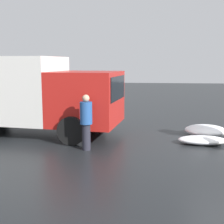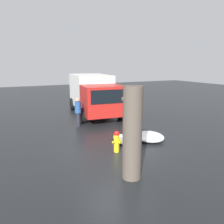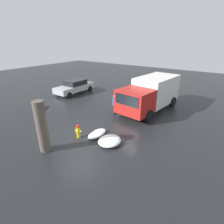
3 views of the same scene
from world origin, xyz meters
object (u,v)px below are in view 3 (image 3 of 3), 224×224
object	(u,v)px
fire_hydrant	(78,131)
tree_trunk	(42,127)
parked_car	(75,86)
delivery_truck	(151,93)
pedestrian	(115,104)

from	to	relation	value
fire_hydrant	tree_trunk	distance (m)	2.30
parked_car	tree_trunk	bearing A→B (deg)	128.78
delivery_truck	pedestrian	bearing A→B (deg)	59.40
tree_trunk	pedestrian	bearing A→B (deg)	-2.53
parked_car	fire_hydrant	bearing A→B (deg)	138.27
delivery_truck	parked_car	bearing A→B (deg)	7.57
fire_hydrant	delivery_truck	bearing A→B (deg)	151.27
fire_hydrant	tree_trunk	size ratio (longest dim) A/B	0.30
tree_trunk	parked_car	bearing A→B (deg)	37.77
fire_hydrant	delivery_truck	world-z (taller)	delivery_truck
tree_trunk	delivery_truck	distance (m)	9.14
delivery_truck	pedestrian	xyz separation A→B (m)	(-2.53, 1.94, -0.60)
delivery_truck	pedestrian	world-z (taller)	delivery_truck
tree_trunk	pedestrian	xyz separation A→B (m)	(6.33, -0.28, -0.56)
delivery_truck	pedestrian	distance (m)	3.25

